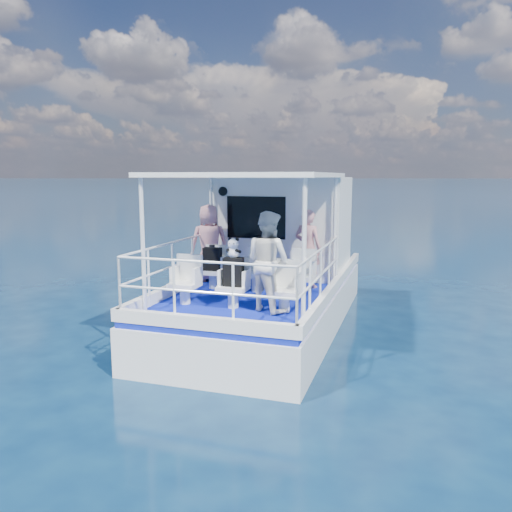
{
  "coord_description": "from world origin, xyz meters",
  "views": [
    {
      "loc": [
        2.89,
        -8.86,
        3.11
      ],
      "look_at": [
        0.19,
        -0.4,
        1.7
      ],
      "focal_mm": 35.0,
      "sensor_mm": 36.0,
      "label": 1
    }
  ],
  "objects_px": {
    "passenger_stbd_aft": "(268,261)",
    "panda": "(234,248)",
    "passenger_port_fwd": "(209,243)",
    "backpack_center": "(233,272)"
  },
  "relations": [
    {
      "from": "passenger_port_fwd",
      "to": "panda",
      "type": "relative_size",
      "value": 4.84
    },
    {
      "from": "passenger_port_fwd",
      "to": "panda",
      "type": "xyz_separation_m",
      "value": [
        1.27,
        -1.95,
        0.22
      ]
    },
    {
      "from": "panda",
      "to": "passenger_port_fwd",
      "type": "bearing_deg",
      "value": 123.1
    },
    {
      "from": "passenger_stbd_aft",
      "to": "backpack_center",
      "type": "xyz_separation_m",
      "value": [
        -0.6,
        -0.03,
        -0.21
      ]
    },
    {
      "from": "backpack_center",
      "to": "panda",
      "type": "relative_size",
      "value": 1.44
    },
    {
      "from": "passenger_stbd_aft",
      "to": "panda",
      "type": "bearing_deg",
      "value": 31.28
    },
    {
      "from": "passenger_port_fwd",
      "to": "panda",
      "type": "bearing_deg",
      "value": 98.86
    },
    {
      "from": "passenger_stbd_aft",
      "to": "panda",
      "type": "distance_m",
      "value": 0.63
    },
    {
      "from": "passenger_port_fwd",
      "to": "passenger_stbd_aft",
      "type": "relative_size",
      "value": 0.99
    },
    {
      "from": "backpack_center",
      "to": "passenger_stbd_aft",
      "type": "bearing_deg",
      "value": 2.54
    }
  ]
}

